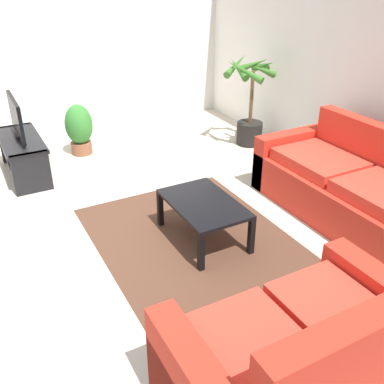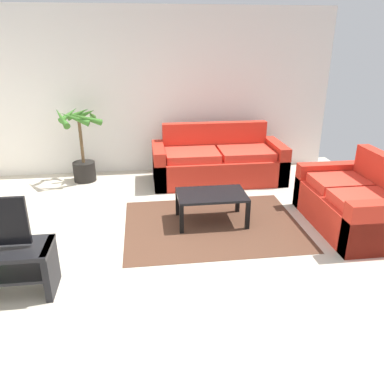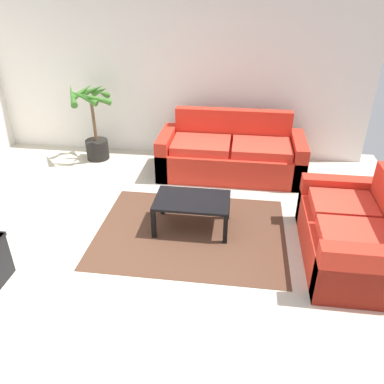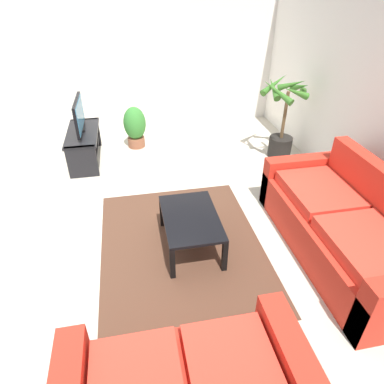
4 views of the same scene
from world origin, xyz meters
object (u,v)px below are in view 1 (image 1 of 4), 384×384
at_px(couch_loveseat, 300,359).
at_px(tv, 16,117).
at_px(potted_palm, 250,106).
at_px(potted_plant_small, 79,128).
at_px(tv_stand, 23,151).
at_px(coffee_table, 204,207).
at_px(couch_main, 354,191).

distance_m(couch_loveseat, tv, 4.10).
bearing_deg(potted_palm, potted_plant_small, -109.75).
xyz_separation_m(tv_stand, coffee_table, (2.25, 1.22, 0.03)).
relative_size(coffee_table, potted_plant_small, 1.28).
distance_m(tv, potted_plant_small, 0.94).
distance_m(potted_palm, potted_plant_small, 2.34).
relative_size(couch_loveseat, coffee_table, 1.74).
height_order(couch_loveseat, tv, tv).
relative_size(tv_stand, potted_palm, 0.90).
distance_m(couch_main, tv_stand, 3.79).
bearing_deg(couch_loveseat, tv_stand, -167.62).
relative_size(couch_main, couch_loveseat, 1.40).
height_order(couch_main, couch_loveseat, same).
bearing_deg(tv_stand, couch_loveseat, 12.38).
height_order(couch_main, coffee_table, couch_main).
height_order(tv, potted_plant_small, tv).
bearing_deg(potted_palm, tv_stand, -98.31).
bearing_deg(potted_plant_small, couch_main, 33.17).
height_order(couch_loveseat, tv_stand, couch_loveseat).
height_order(tv_stand, potted_palm, potted_palm).
height_order(potted_palm, potted_plant_small, potted_palm).
bearing_deg(tv, couch_loveseat, 12.34).
xyz_separation_m(couch_loveseat, potted_palm, (-3.55, 2.11, 0.26)).
relative_size(couch_main, potted_palm, 1.73).
height_order(coffee_table, potted_plant_small, potted_plant_small).
bearing_deg(tv, potted_plant_small, 114.10).
bearing_deg(tv_stand, tv, 89.47).
height_order(tv_stand, tv, tv).
xyz_separation_m(tv, potted_palm, (0.44, 2.99, -0.18)).
distance_m(tv_stand, coffee_table, 2.56).
xyz_separation_m(potted_palm, potted_plant_small, (-0.79, -2.20, -0.20)).
height_order(coffee_table, potted_palm, potted_palm).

